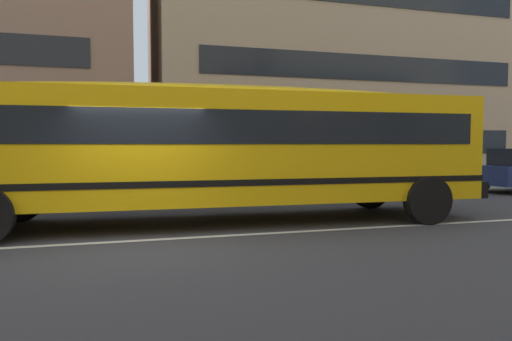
{
  "coord_description": "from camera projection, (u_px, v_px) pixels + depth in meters",
  "views": [
    {
      "loc": [
        -0.25,
        -8.71,
        1.79
      ],
      "look_at": [
        2.46,
        0.77,
        1.23
      ],
      "focal_mm": 32.11,
      "sensor_mm": 36.0,
      "label": 1
    }
  ],
  "objects": [
    {
      "name": "ground_plane",
      "position": [
        141.0,
        241.0,
        8.53
      ],
      "size": [
        400.0,
        400.0,
        0.0
      ],
      "primitive_type": "plane",
      "color": "#38383D"
    },
    {
      "name": "school_bus",
      "position": [
        208.0,
        142.0,
        10.33
      ],
      "size": [
        13.91,
        3.54,
        3.09
      ],
      "rotation": [
        0.0,
        0.0,
        3.11
      ],
      "color": "yellow",
      "rests_on": "ground_plane"
    },
    {
      "name": "sidewalk_far",
      "position": [
        134.0,
        196.0,
        15.92
      ],
      "size": [
        120.0,
        3.0,
        0.01
      ],
      "primitive_type": "cube",
      "color": "gray",
      "rests_on": "ground_plane"
    },
    {
      "name": "lane_centreline",
      "position": [
        141.0,
        240.0,
        8.53
      ],
      "size": [
        110.0,
        0.16,
        0.01
      ],
      "primitive_type": "cube",
      "color": "silver",
      "rests_on": "ground_plane"
    }
  ]
}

